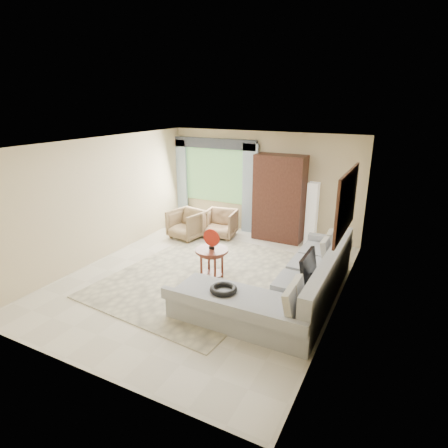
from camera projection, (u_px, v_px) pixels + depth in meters
The scene contains 17 objects.
ground at pixel (205, 278), 7.33m from camera, with size 6.00×6.00×0.00m, color silver.
area_rug at pixel (202, 274), 7.46m from camera, with size 3.00×4.00×0.02m, color beige.
sectional_sofa at pixel (290, 289), 6.33m from camera, with size 2.30×3.46×0.90m.
tv_screen at pixel (309, 267), 6.11m from camera, with size 0.06×0.74×0.48m, color black.
garden_hose at pixel (223, 289), 5.77m from camera, with size 0.43×0.43×0.09m, color black.
coffee_table at pixel (212, 264), 7.17m from camera, with size 0.64×0.64×0.64m.
red_disc at pixel (212, 238), 7.00m from camera, with size 0.34×0.34×0.03m, color #A61F10.
armchair_left at pixel (187, 224), 9.36m from camera, with size 0.77×0.79×0.72m, color olive.
armchair_right at pixel (220, 224), 9.44m from camera, with size 0.74×0.76×0.69m, color #9E7D56.
potted_plant at pixel (178, 218), 10.25m from camera, with size 0.45×0.39×0.50m, color #999999.
armoire at pixel (279, 198), 9.06m from camera, with size 1.20×0.55×2.10m, color black.
floor_lamp at pixel (312, 214), 8.86m from camera, with size 0.24×0.24×1.50m, color silver.
window at pixel (215, 175), 9.98m from camera, with size 1.80×0.04×1.40m, color #669E59.
curtain_left at pixel (181, 181), 10.44m from camera, with size 0.40×0.08×2.30m, color #9EB7CC.
curtain_right at pixel (250, 189), 9.53m from camera, with size 0.40×0.08×2.30m, color #9EB7CC.
valance at pixel (214, 143), 9.65m from camera, with size 2.40×0.12×0.26m, color #1E232D.
wall_mirror at pixel (346, 203), 6.02m from camera, with size 0.05×1.70×1.05m.
Camera 1 is at (3.35, -5.73, 3.32)m, focal length 30.00 mm.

